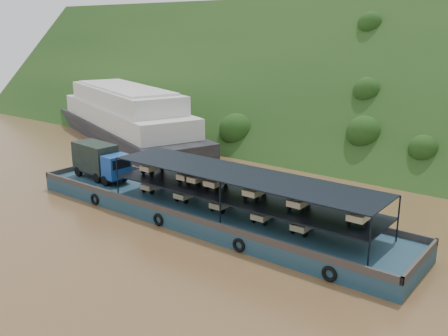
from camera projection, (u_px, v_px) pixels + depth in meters
The scene contains 4 objects.
ground at pixel (221, 216), 42.31m from camera, with size 160.00×160.00×0.00m, color brown.
hillside at pixel (380, 142), 69.70m from camera, with size 140.00×28.00×28.00m, color #163513.
cargo_barge at pixel (195, 203), 41.94m from camera, with size 35.00×7.18×4.60m.
passenger_ferry at pixel (126, 116), 71.17m from camera, with size 37.86×21.72×7.49m.
Camera 1 is at (24.49, -31.17, 15.33)m, focal length 40.00 mm.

